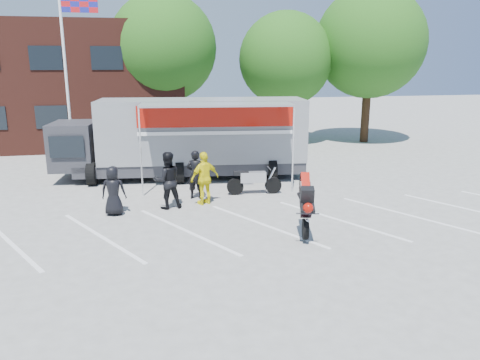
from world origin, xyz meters
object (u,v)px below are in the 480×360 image
object	(u,v)px
flagpole	(70,56)
tree_right	(370,43)
stunt_bike_rider	(303,233)
transporter_truck	(192,177)
spectator_leather_c	(167,180)
parked_motorcycle	(254,194)
spectator_hivis	(205,178)
tree_mid	(286,59)
spectator_leather_b	(195,175)
tree_left	(163,48)
spectator_leather_a	(113,191)

from	to	relation	value
flagpole	tree_right	bearing A→B (deg)	15.48
stunt_bike_rider	transporter_truck	bearing A→B (deg)	121.47
transporter_truck	spectator_leather_c	size ratio (longest dim) A/B	5.38
parked_motorcycle	spectator_hivis	xyz separation A→B (m)	(-1.97, -0.88, 0.92)
flagpole	spectator_hivis	size ratio (longest dim) A/B	4.33
tree_right	stunt_bike_rider	xyz separation A→B (m)	(-8.89, -14.38, -5.88)
tree_mid	tree_right	distance (m)	5.11
tree_right	parked_motorcycle	world-z (taller)	tree_right
parked_motorcycle	spectator_leather_b	bearing A→B (deg)	97.65
tree_right	spectator_leather_b	world-z (taller)	tree_right
parked_motorcycle	flagpole	bearing A→B (deg)	55.08
tree_left	stunt_bike_rider	world-z (taller)	tree_left
flagpole	tree_left	size ratio (longest dim) A/B	0.93
spectator_leather_b	spectator_leather_c	distance (m)	1.42
tree_mid	tree_right	size ratio (longest dim) A/B	0.84
stunt_bike_rider	spectator_leather_c	size ratio (longest dim) A/B	1.01
spectator_hivis	parked_motorcycle	bearing A→B (deg)	179.97
flagpole	spectator_leather_c	bearing A→B (deg)	-61.22
tree_left	stunt_bike_rider	size ratio (longest dim) A/B	4.40
parked_motorcycle	stunt_bike_rider	size ratio (longest dim) A/B	1.07
flagpole	parked_motorcycle	xyz separation A→B (m)	(6.92, -5.59, -5.05)
stunt_bike_rider	spectator_leather_a	xyz separation A→B (m)	(-5.43, 2.83, 0.81)
tree_left	stunt_bike_rider	xyz separation A→B (m)	(3.11, -15.88, -5.57)
transporter_truck	parked_motorcycle	distance (m)	3.73
tree_right	spectator_leather_c	xyz separation A→B (m)	(-12.58, -11.18, -4.91)
spectator_leather_c	parked_motorcycle	bearing A→B (deg)	-170.67
stunt_bike_rider	tree_mid	bearing A→B (deg)	88.55
tree_left	parked_motorcycle	size ratio (longest dim) A/B	4.11
flagpole	tree_right	size ratio (longest dim) A/B	0.88
tree_mid	tree_left	bearing A→B (deg)	171.87
tree_left	transporter_truck	size ratio (longest dim) A/B	0.83
parked_motorcycle	tree_right	bearing A→B (deg)	-38.76
spectator_leather_a	spectator_hivis	world-z (taller)	spectator_hivis
flagpole	stunt_bike_rider	xyz separation A→B (m)	(7.36, -9.88, -5.05)
tree_right	transporter_truck	bearing A→B (deg)	-148.50
tree_mid	spectator_leather_a	xyz separation A→B (m)	(-9.31, -12.06, -4.14)
tree_left	spectator_leather_a	distance (m)	14.09
tree_left	transporter_truck	xyz separation A→B (m)	(0.66, -8.45, -5.57)
tree_left	spectator_leather_a	xyz separation A→B (m)	(-2.31, -13.06, -4.76)
transporter_truck	spectator_leather_b	xyz separation A→B (m)	(-0.19, -3.28, 0.89)
flagpole	spectator_hivis	xyz separation A→B (m)	(4.96, -6.47, -4.13)
stunt_bike_rider	flagpole	bearing A→B (deg)	139.86
stunt_bike_rider	spectator_leather_b	size ratio (longest dim) A/B	1.11
tree_mid	parked_motorcycle	world-z (taller)	tree_mid
spectator_leather_a	parked_motorcycle	bearing A→B (deg)	-155.52
tree_mid	spectator_leather_b	xyz separation A→B (m)	(-6.53, -10.73, -4.06)
tree_mid	spectator_hivis	xyz separation A→B (m)	(-6.29, -11.47, -4.02)
parked_motorcycle	spectator_leather_c	size ratio (longest dim) A/B	1.09
tree_left	spectator_leather_b	size ratio (longest dim) A/B	4.87
stunt_bike_rider	spectator_leather_b	distance (m)	5.00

